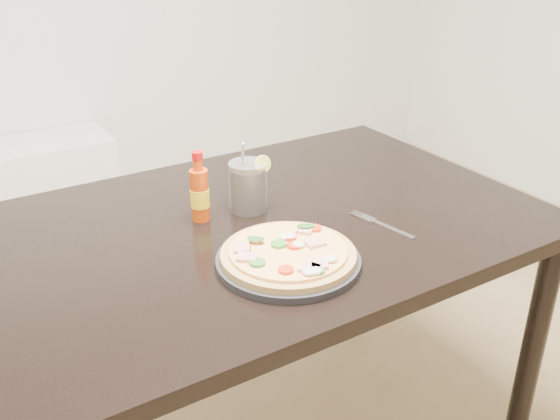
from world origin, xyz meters
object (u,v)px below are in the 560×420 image
dining_table (255,251)px  plate (288,261)px  cola_cup (248,187)px  fork (380,224)px  pizza (289,253)px  hot_sauce_bottle (200,193)px

dining_table → plate: size_ratio=4.52×
cola_cup → fork: bearing=-47.3°
pizza → cola_cup: cola_cup is taller
hot_sauce_bottle → fork: 0.44m
hot_sauce_bottle → fork: size_ratio=0.94×
dining_table → hot_sauce_bottle: bearing=143.2°
plate → fork: 0.29m
dining_table → fork: fork is taller
cola_cup → dining_table: bearing=-108.8°
cola_cup → hot_sauce_bottle: bearing=175.3°
hot_sauce_bottle → cola_cup: size_ratio=0.95×
plate → fork: (0.29, 0.04, -0.01)m
hot_sauce_bottle → fork: bearing=-35.8°
plate → cola_cup: size_ratio=1.67×
plate → pizza: pizza is taller
pizza → plate: bearing=84.4°
cola_cup → fork: size_ratio=0.99×
dining_table → hot_sauce_bottle: 0.20m
pizza → fork: 0.29m
pizza → cola_cup: size_ratio=1.56×
plate → hot_sauce_bottle: bearing=102.7°
plate → dining_table: bearing=79.9°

